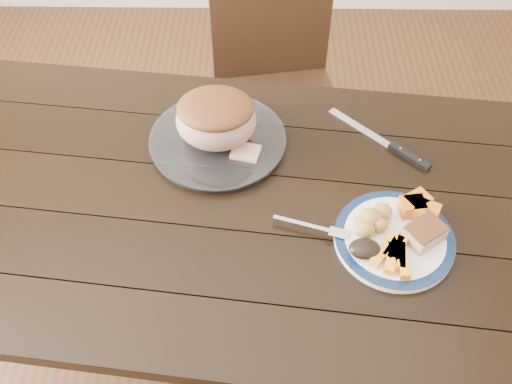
{
  "coord_description": "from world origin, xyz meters",
  "views": [
    {
      "loc": [
        0.09,
        -0.87,
        1.82
      ],
      "look_at": [
        0.08,
        -0.02,
        0.8
      ],
      "focal_mm": 40.0,
      "sensor_mm": 36.0,
      "label": 1
    }
  ],
  "objects_px": {
    "dinner_plate": "(394,240)",
    "pork_slice": "(424,234)",
    "carving_knife": "(396,149)",
    "serving_platter": "(218,142)",
    "dining_table": "(225,221)",
    "chair_far": "(276,78)",
    "fork": "(317,228)",
    "roast_joint": "(216,120)"
  },
  "relations": [
    {
      "from": "pork_slice",
      "to": "roast_joint",
      "type": "distance_m",
      "value": 0.57
    },
    {
      "from": "dinner_plate",
      "to": "carving_knife",
      "type": "bearing_deg",
      "value": 80.61
    },
    {
      "from": "dinner_plate",
      "to": "pork_slice",
      "type": "distance_m",
      "value": 0.07
    },
    {
      "from": "serving_platter",
      "to": "dining_table",
      "type": "bearing_deg",
      "value": -82.98
    },
    {
      "from": "serving_platter",
      "to": "carving_knife",
      "type": "distance_m",
      "value": 0.47
    },
    {
      "from": "roast_joint",
      "to": "dinner_plate",
      "type": "bearing_deg",
      "value": -36.27
    },
    {
      "from": "dining_table",
      "to": "fork",
      "type": "xyz_separation_m",
      "value": [
        0.22,
        -0.1,
        0.11
      ]
    },
    {
      "from": "serving_platter",
      "to": "fork",
      "type": "bearing_deg",
      "value": -49.66
    },
    {
      "from": "chair_far",
      "to": "pork_slice",
      "type": "xyz_separation_m",
      "value": [
        0.32,
        -0.86,
        0.26
      ]
    },
    {
      "from": "roast_joint",
      "to": "dining_table",
      "type": "bearing_deg",
      "value": -82.98
    },
    {
      "from": "carving_knife",
      "to": "pork_slice",
      "type": "bearing_deg",
      "value": -43.72
    },
    {
      "from": "dining_table",
      "to": "roast_joint",
      "type": "bearing_deg",
      "value": 97.02
    },
    {
      "from": "chair_far",
      "to": "dinner_plate",
      "type": "distance_m",
      "value": 0.93
    },
    {
      "from": "dinner_plate",
      "to": "carving_knife",
      "type": "relative_size",
      "value": 1.11
    },
    {
      "from": "chair_far",
      "to": "serving_platter",
      "type": "bearing_deg",
      "value": 63.64
    },
    {
      "from": "pork_slice",
      "to": "fork",
      "type": "bearing_deg",
      "value": 173.55
    },
    {
      "from": "carving_knife",
      "to": "dining_table",
      "type": "bearing_deg",
      "value": -115.57
    },
    {
      "from": "dinner_plate",
      "to": "fork",
      "type": "relative_size",
      "value": 1.56
    },
    {
      "from": "pork_slice",
      "to": "serving_platter",
      "type": "bearing_deg",
      "value": 146.92
    },
    {
      "from": "fork",
      "to": "carving_knife",
      "type": "xyz_separation_m",
      "value": [
        0.22,
        0.27,
        -0.01
      ]
    },
    {
      "from": "dining_table",
      "to": "pork_slice",
      "type": "xyz_separation_m",
      "value": [
        0.46,
        -0.13,
        0.13
      ]
    },
    {
      "from": "fork",
      "to": "carving_knife",
      "type": "bearing_deg",
      "value": 66.99
    },
    {
      "from": "roast_joint",
      "to": "carving_knife",
      "type": "relative_size",
      "value": 0.84
    },
    {
      "from": "fork",
      "to": "roast_joint",
      "type": "height_order",
      "value": "roast_joint"
    },
    {
      "from": "pork_slice",
      "to": "dining_table",
      "type": "bearing_deg",
      "value": 164.51
    },
    {
      "from": "dining_table",
      "to": "chair_far",
      "type": "distance_m",
      "value": 0.76
    },
    {
      "from": "dinner_plate",
      "to": "pork_slice",
      "type": "bearing_deg",
      "value": -4.76
    },
    {
      "from": "chair_far",
      "to": "carving_knife",
      "type": "xyz_separation_m",
      "value": [
        0.3,
        -0.57,
        0.23
      ]
    },
    {
      "from": "pork_slice",
      "to": "carving_knife",
      "type": "distance_m",
      "value": 0.3
    },
    {
      "from": "dining_table",
      "to": "serving_platter",
      "type": "relative_size",
      "value": 4.87
    },
    {
      "from": "serving_platter",
      "to": "fork",
      "type": "xyz_separation_m",
      "value": [
        0.24,
        -0.29,
        0.01
      ]
    },
    {
      "from": "fork",
      "to": "dinner_plate",
      "type": "bearing_deg",
      "value": 9.96
    },
    {
      "from": "dining_table",
      "to": "fork",
      "type": "distance_m",
      "value": 0.27
    },
    {
      "from": "fork",
      "to": "serving_platter",
      "type": "bearing_deg",
      "value": 147.33
    },
    {
      "from": "fork",
      "to": "roast_joint",
      "type": "distance_m",
      "value": 0.38
    },
    {
      "from": "chair_far",
      "to": "roast_joint",
      "type": "distance_m",
      "value": 0.65
    },
    {
      "from": "chair_far",
      "to": "dinner_plate",
      "type": "relative_size",
      "value": 3.41
    },
    {
      "from": "dinner_plate",
      "to": "fork",
      "type": "height_order",
      "value": "fork"
    },
    {
      "from": "roast_joint",
      "to": "serving_platter",
      "type": "bearing_deg",
      "value": 0.0
    },
    {
      "from": "dining_table",
      "to": "roast_joint",
      "type": "relative_size",
      "value": 8.24
    },
    {
      "from": "serving_platter",
      "to": "pork_slice",
      "type": "distance_m",
      "value": 0.57
    },
    {
      "from": "dining_table",
      "to": "carving_knife",
      "type": "xyz_separation_m",
      "value": [
        0.44,
        0.17,
        0.1
      ]
    }
  ]
}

